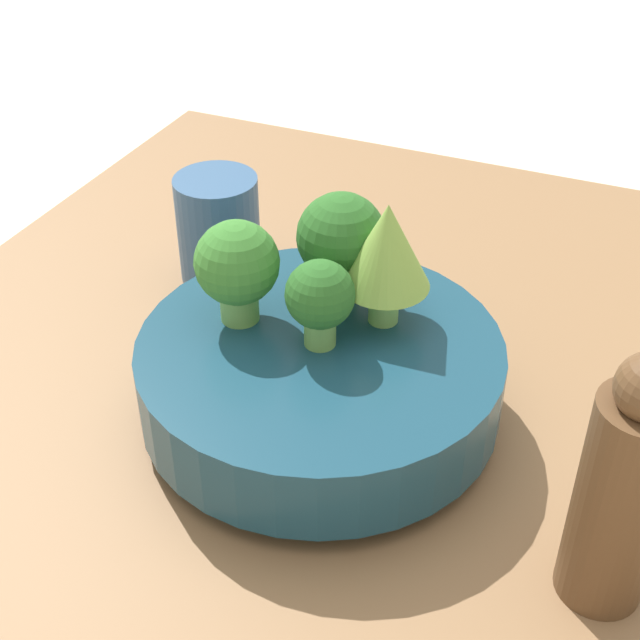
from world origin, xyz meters
name	(u,v)px	position (x,y,z in m)	size (l,w,h in m)	color
ground_plane	(333,463)	(0.00, 0.00, 0.00)	(6.00, 6.00, 0.00)	beige
table	(333,440)	(0.00, 0.00, 0.02)	(0.92, 0.78, 0.05)	olive
bowl	(320,376)	(-0.01, 0.01, 0.09)	(0.26, 0.26, 0.07)	navy
broccoli_floret_right	(341,240)	(0.05, 0.02, 0.17)	(0.06, 0.06, 0.08)	#6BA34C
romanesco_piece_near	(387,249)	(0.04, -0.02, 0.18)	(0.06, 0.06, 0.09)	#7AB256
broccoli_floret_back	(237,266)	(0.00, 0.07, 0.16)	(0.06, 0.06, 0.08)	#6BA34C
broccoli_floret_center	(320,298)	(-0.01, 0.01, 0.16)	(0.05, 0.05, 0.07)	#6BA34C
cup	(219,228)	(0.14, 0.17, 0.10)	(0.07, 0.07, 0.10)	#33567F
pepper_mill	(623,490)	(-0.08, -0.20, 0.13)	(0.05, 0.05, 0.17)	brown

